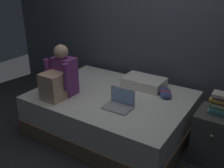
{
  "coord_description": "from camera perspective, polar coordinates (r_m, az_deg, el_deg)",
  "views": [
    {
      "loc": [
        1.46,
        -2.27,
        2.0
      ],
      "look_at": [
        -0.07,
        0.1,
        0.79
      ],
      "focal_mm": 41.92,
      "sensor_mm": 36.0,
      "label": 1
    }
  ],
  "objects": [
    {
      "name": "clothes_pile",
      "position": [
        3.41,
        11.46,
        -1.84
      ],
      "size": [
        0.22,
        0.23,
        0.09
      ],
      "color": "#8E3D47",
      "rests_on": "bed"
    },
    {
      "name": "bed",
      "position": [
        3.52,
        -0.06,
        -6.26
      ],
      "size": [
        2.0,
        1.5,
        0.54
      ],
      "color": "#7A6047",
      "rests_on": "ground_plane"
    },
    {
      "name": "laptop",
      "position": [
        3.06,
        1.69,
        -4.14
      ],
      "size": [
        0.32,
        0.23,
        0.22
      ],
      "color": "#9EA0A5",
      "rests_on": "bed"
    },
    {
      "name": "person_sitting",
      "position": [
        3.34,
        -11.35,
        1.46
      ],
      "size": [
        0.39,
        0.44,
        0.66
      ],
      "color": "#75337A",
      "rests_on": "bed"
    },
    {
      "name": "ground_plane",
      "position": [
        3.36,
        0.04,
        -13.24
      ],
      "size": [
        8.0,
        8.0,
        0.0
      ],
      "primitive_type": "plane",
      "color": "#2D2D33"
    },
    {
      "name": "pillow",
      "position": [
        3.62,
        6.94,
        0.39
      ],
      "size": [
        0.56,
        0.36,
        0.13
      ],
      "primitive_type": "cube",
      "color": "silver",
      "rests_on": "bed"
    },
    {
      "name": "wall_back",
      "position": [
        3.82,
        10.08,
        13.13
      ],
      "size": [
        5.6,
        0.1,
        2.7
      ],
      "primitive_type": "cube",
      "color": "#424751",
      "rests_on": "ground_plane"
    },
    {
      "name": "nightstand",
      "position": [
        3.21,
        21.51,
        -10.6
      ],
      "size": [
        0.44,
        0.46,
        0.6
      ],
      "color": "#474442",
      "rests_on": "ground_plane"
    },
    {
      "name": "book_stack",
      "position": [
        3.0,
        22.76,
        -4.1
      ],
      "size": [
        0.25,
        0.16,
        0.24
      ],
      "color": "teal",
      "rests_on": "nightstand"
    }
  ]
}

